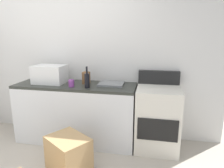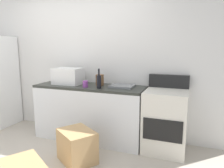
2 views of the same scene
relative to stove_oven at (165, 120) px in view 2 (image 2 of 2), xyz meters
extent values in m
cube|color=silver|center=(-1.52, 0.34, 0.83)|extent=(5.00, 0.10, 2.60)
cube|color=silver|center=(-1.22, -0.01, -0.04)|extent=(1.80, 0.60, 0.86)
cube|color=#2D302B|center=(-1.22, -0.01, 0.41)|extent=(1.80, 0.60, 0.04)
cube|color=silver|center=(0.00, -0.01, -0.02)|extent=(0.60, 0.60, 0.90)
cube|color=black|center=(0.00, -0.31, -0.05)|extent=(0.52, 0.02, 0.30)
cube|color=black|center=(0.00, 0.25, 0.53)|extent=(0.60, 0.08, 0.20)
cube|color=white|center=(-1.63, 0.00, 0.57)|extent=(0.46, 0.34, 0.27)
cube|color=slate|center=(-0.69, 0.06, 0.45)|extent=(0.36, 0.32, 0.03)
cylinder|color=black|center=(-0.98, -0.18, 0.53)|extent=(0.07, 0.07, 0.20)
cylinder|color=black|center=(-0.98, -0.18, 0.68)|extent=(0.03, 0.03, 0.10)
cylinder|color=purple|center=(-1.22, -0.16, 0.48)|extent=(0.08, 0.08, 0.10)
cube|color=brown|center=(-1.07, 0.06, 0.52)|extent=(0.10, 0.10, 0.18)
cube|color=tan|center=(-1.05, -0.74, -0.25)|extent=(0.62, 0.60, 0.43)
camera|label=1|loc=(-0.11, -2.79, 1.15)|focal=32.56mm
camera|label=2|loc=(0.32, -3.07, 1.05)|focal=34.20mm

